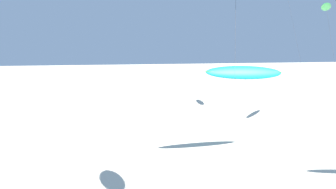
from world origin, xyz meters
TOP-DOWN VIEW (x-y plane):
  - flying_kite_3 at (10.25, 39.04)m, footprint 7.78×6.37m
  - flying_kite_4 at (25.11, 50.90)m, footprint 4.56×10.13m

SIDE VIEW (x-z plane):
  - flying_kite_3 at x=10.25m, z-range 3.09..10.94m
  - flying_kite_4 at x=25.11m, z-range 6.62..21.02m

